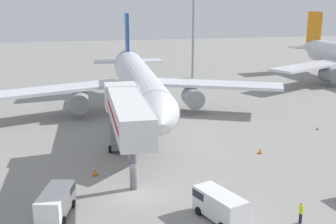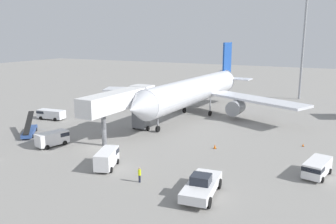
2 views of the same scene
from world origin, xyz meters
name	(u,v)px [view 2 (image 2 of 2)]	position (x,y,z in m)	size (l,w,h in m)	color
ground_plane	(99,148)	(0.00, 0.00, 0.00)	(300.00, 300.00, 0.00)	gray
airplane_at_gate	(196,90)	(4.29, 26.42, 5.13)	(44.92, 45.21, 14.40)	silver
jet_bridge	(123,102)	(0.02, 6.48, 5.78)	(3.62, 16.54, 7.71)	silver
pushback_tug	(202,186)	(18.91, -7.69, 1.11)	(3.65, 7.43, 2.40)	white
belt_loader_truck	(29,130)	(-14.68, 0.53, 0.77)	(5.65, 6.40, 3.28)	#2D4C8E
service_van_mid_left	(53,138)	(-6.85, -2.06, 1.20)	(3.14, 4.99, 2.10)	white
service_van_outer_right	(317,167)	(29.04, 3.03, 1.12)	(3.11, 5.38, 1.94)	white
service_van_near_right	(50,114)	(-19.62, 10.21, 1.09)	(5.63, 2.67, 1.87)	white
service_van_rear_left	(107,158)	(5.54, -5.56, 1.26)	(3.34, 5.06, 2.22)	white
ground_crew_worker_foreground	(140,174)	(11.49, -7.63, 0.92)	(0.37, 0.37, 1.74)	#1E2333
safety_cone_alpha	(103,134)	(-3.33, 5.32, 0.36)	(0.48, 0.48, 0.73)	black
safety_cone_bravo	(303,145)	(26.42, 14.27, 0.24)	(0.31, 0.31, 0.48)	black
safety_cone_charlie	(215,146)	(15.08, 7.45, 0.33)	(0.44, 0.44, 0.67)	black
apron_light_mast	(305,24)	(21.09, 55.51, 18.66)	(2.40, 2.40, 27.13)	#93969B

